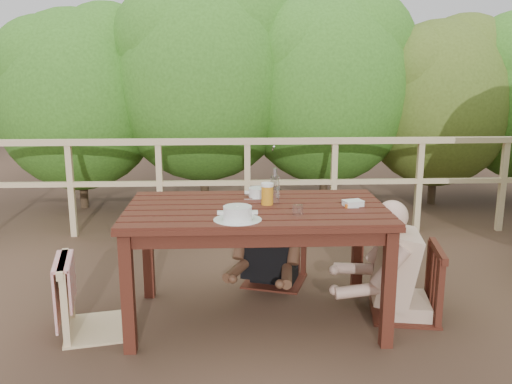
{
  "coord_description": "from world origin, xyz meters",
  "views": [
    {
      "loc": [
        -0.17,
        -3.54,
        1.73
      ],
      "look_at": [
        0.0,
        0.05,
        0.9
      ],
      "focal_mm": 38.56,
      "sensor_mm": 36.0,
      "label": 1
    }
  ],
  "objects_px": {
    "table": "(256,265)",
    "beer_glass": "(267,195)",
    "chair_far": "(275,227)",
    "chair_left": "(96,261)",
    "soup_near": "(238,214)",
    "soup_far": "(259,193)",
    "bottle": "(275,187)",
    "chair_right": "(408,250)",
    "diner_right": "(414,222)",
    "tumbler": "(298,211)",
    "woman": "(275,207)",
    "butter_tub": "(353,204)"
  },
  "relations": [
    {
      "from": "soup_near",
      "to": "tumbler",
      "type": "bearing_deg",
      "value": 13.0
    },
    {
      "from": "bottle",
      "to": "tumbler",
      "type": "relative_size",
      "value": 3.2
    },
    {
      "from": "table",
      "to": "woman",
      "type": "xyz_separation_m",
      "value": [
        0.18,
        0.69,
        0.23
      ]
    },
    {
      "from": "woman",
      "to": "butter_tub",
      "type": "xyz_separation_m",
      "value": [
        0.46,
        -0.71,
        0.2
      ]
    },
    {
      "from": "chair_right",
      "to": "tumbler",
      "type": "distance_m",
      "value": 0.92
    },
    {
      "from": "bottle",
      "to": "chair_far",
      "type": "bearing_deg",
      "value": 84.98
    },
    {
      "from": "chair_far",
      "to": "butter_tub",
      "type": "height_order",
      "value": "chair_far"
    },
    {
      "from": "tumbler",
      "to": "butter_tub",
      "type": "distance_m",
      "value": 0.45
    },
    {
      "from": "chair_far",
      "to": "diner_right",
      "type": "height_order",
      "value": "diner_right"
    },
    {
      "from": "chair_far",
      "to": "beer_glass",
      "type": "distance_m",
      "value": 0.76
    },
    {
      "from": "diner_right",
      "to": "beer_glass",
      "type": "xyz_separation_m",
      "value": [
        -1.01,
        0.01,
        0.2
      ]
    },
    {
      "from": "diner_right",
      "to": "bottle",
      "type": "xyz_separation_m",
      "value": [
        -0.96,
        0.04,
        0.25
      ]
    },
    {
      "from": "butter_tub",
      "to": "chair_far",
      "type": "bearing_deg",
      "value": 107.99
    },
    {
      "from": "chair_right",
      "to": "soup_far",
      "type": "bearing_deg",
      "value": -93.56
    },
    {
      "from": "beer_glass",
      "to": "butter_tub",
      "type": "xyz_separation_m",
      "value": [
        0.57,
        -0.07,
        -0.05
      ]
    },
    {
      "from": "chair_far",
      "to": "woman",
      "type": "height_order",
      "value": "woman"
    },
    {
      "from": "chair_left",
      "to": "tumbler",
      "type": "xyz_separation_m",
      "value": [
        1.3,
        -0.12,
        0.36
      ]
    },
    {
      "from": "chair_far",
      "to": "diner_right",
      "type": "distance_m",
      "value": 1.13
    },
    {
      "from": "woman",
      "to": "tumbler",
      "type": "relative_size",
      "value": 15.53
    },
    {
      "from": "chair_right",
      "to": "beer_glass",
      "type": "height_order",
      "value": "beer_glass"
    },
    {
      "from": "table",
      "to": "chair_left",
      "type": "height_order",
      "value": "chair_left"
    },
    {
      "from": "chair_far",
      "to": "soup_far",
      "type": "distance_m",
      "value": 0.56
    },
    {
      "from": "soup_near",
      "to": "tumbler",
      "type": "distance_m",
      "value": 0.39
    },
    {
      "from": "soup_far",
      "to": "chair_far",
      "type": "bearing_deg",
      "value": 68.96
    },
    {
      "from": "soup_near",
      "to": "butter_tub",
      "type": "bearing_deg",
      "value": 20.76
    },
    {
      "from": "soup_far",
      "to": "tumbler",
      "type": "distance_m",
      "value": 0.55
    },
    {
      "from": "soup_far",
      "to": "beer_glass",
      "type": "bearing_deg",
      "value": -78.69
    },
    {
      "from": "chair_far",
      "to": "chair_right",
      "type": "relative_size",
      "value": 0.97
    },
    {
      "from": "chair_far",
      "to": "bottle",
      "type": "bearing_deg",
      "value": -76.79
    },
    {
      "from": "table",
      "to": "soup_far",
      "type": "relative_size",
      "value": 7.09
    },
    {
      "from": "diner_right",
      "to": "tumbler",
      "type": "xyz_separation_m",
      "value": [
        -0.83,
        -0.26,
        0.16
      ]
    },
    {
      "from": "chair_right",
      "to": "chair_far",
      "type": "bearing_deg",
      "value": -116.42
    },
    {
      "from": "chair_right",
      "to": "soup_far",
      "type": "distance_m",
      "value": 1.11
    },
    {
      "from": "tumbler",
      "to": "soup_far",
      "type": "bearing_deg",
      "value": 113.65
    },
    {
      "from": "chair_far",
      "to": "butter_tub",
      "type": "distance_m",
      "value": 0.91
    },
    {
      "from": "chair_far",
      "to": "soup_near",
      "type": "bearing_deg",
      "value": -89.28
    },
    {
      "from": "diner_right",
      "to": "table",
      "type": "bearing_deg",
      "value": 101.55
    },
    {
      "from": "chair_far",
      "to": "soup_near",
      "type": "distance_m",
      "value": 1.1
    },
    {
      "from": "woman",
      "to": "soup_far",
      "type": "bearing_deg",
      "value": 88.12
    },
    {
      "from": "table",
      "to": "chair_far",
      "type": "distance_m",
      "value": 0.7
    },
    {
      "from": "table",
      "to": "soup_near",
      "type": "bearing_deg",
      "value": -112.35
    },
    {
      "from": "chair_right",
      "to": "diner_right",
      "type": "xyz_separation_m",
      "value": [
        0.03,
        0.0,
        0.2
      ]
    },
    {
      "from": "soup_far",
      "to": "bottle",
      "type": "distance_m",
      "value": 0.24
    },
    {
      "from": "chair_left",
      "to": "soup_near",
      "type": "xyz_separation_m",
      "value": [
        0.92,
        -0.21,
        0.36
      ]
    },
    {
      "from": "table",
      "to": "chair_left",
      "type": "xyz_separation_m",
      "value": [
        -1.05,
        -0.11,
        0.08
      ]
    },
    {
      "from": "soup_near",
      "to": "woman",
      "type": "bearing_deg",
      "value": 72.81
    },
    {
      "from": "woman",
      "to": "soup_near",
      "type": "bearing_deg",
      "value": 91.05
    },
    {
      "from": "chair_left",
      "to": "tumbler",
      "type": "distance_m",
      "value": 1.36
    },
    {
      "from": "table",
      "to": "beer_glass",
      "type": "distance_m",
      "value": 0.49
    },
    {
      "from": "soup_near",
      "to": "bottle",
      "type": "relative_size",
      "value": 1.14
    }
  ]
}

